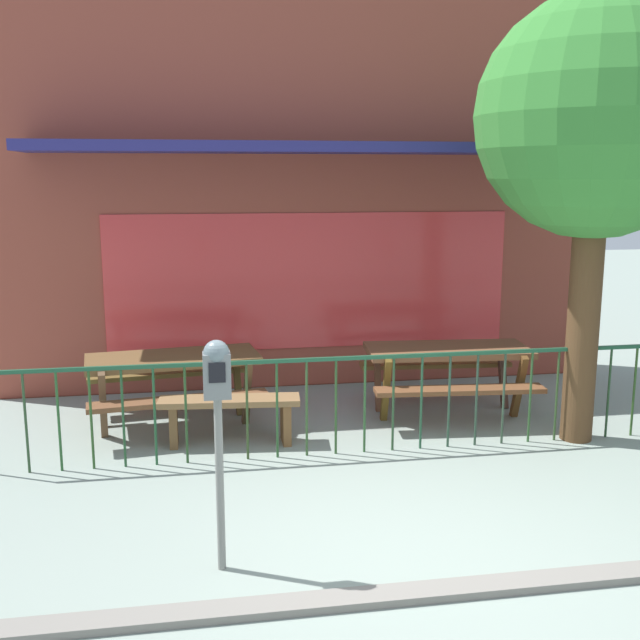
# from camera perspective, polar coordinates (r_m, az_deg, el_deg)

# --- Properties ---
(ground) EXTENTS (40.00, 40.00, 0.00)m
(ground) POSITION_cam_1_polar(r_m,az_deg,el_deg) (5.60, 6.88, -17.55)
(ground) COLOR gray
(pub_storefront) EXTENTS (7.78, 1.43, 4.82)m
(pub_storefront) POSITION_cam_1_polar(r_m,az_deg,el_deg) (9.56, -0.90, 9.48)
(pub_storefront) COLOR #542517
(pub_storefront) RESTS_ON ground
(patio_fence_front) EXTENTS (6.56, 0.04, 0.97)m
(patio_fence_front) POSITION_cam_1_polar(r_m,az_deg,el_deg) (7.23, 2.33, -5.13)
(patio_fence_front) COLOR #1C4C31
(patio_fence_front) RESTS_ON ground
(picnic_table_left) EXTENTS (1.96, 1.57, 0.79)m
(picnic_table_left) POSITION_cam_1_polar(r_m,az_deg,el_deg) (8.17, -11.08, -3.79)
(picnic_table_left) COLOR brown
(picnic_table_left) RESTS_ON ground
(picnic_table_right) EXTENTS (1.91, 1.50, 0.79)m
(picnic_table_right) POSITION_cam_1_polar(r_m,az_deg,el_deg) (8.52, 9.64, -3.12)
(picnic_table_right) COLOR brown
(picnic_table_right) RESTS_ON ground
(patio_bench) EXTENTS (1.42, 0.45, 0.48)m
(patio_bench) POSITION_cam_1_polar(r_m,az_deg,el_deg) (7.60, -6.88, -6.82)
(patio_bench) COLOR brown
(patio_bench) RESTS_ON ground
(parking_meter_near) EXTENTS (0.18, 0.17, 1.61)m
(parking_meter_near) POSITION_cam_1_polar(r_m,az_deg,el_deg) (5.00, -7.80, -5.64)
(parking_meter_near) COLOR gray
(parking_meter_near) RESTS_ON ground
(street_tree) EXTENTS (2.32, 2.32, 4.37)m
(street_tree) POSITION_cam_1_polar(r_m,az_deg,el_deg) (7.80, 20.29, 14.02)
(street_tree) COLOR #51371F
(street_tree) RESTS_ON ground
(curb_edge) EXTENTS (10.89, 0.20, 0.11)m
(curb_edge) POSITION_cam_1_polar(r_m,az_deg,el_deg) (5.20, 8.45, -20.00)
(curb_edge) COLOR gray
(curb_edge) RESTS_ON ground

